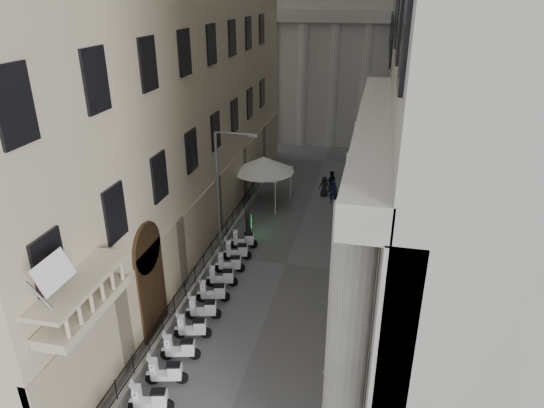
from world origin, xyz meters
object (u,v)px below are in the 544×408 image
(security_tent, at_px, (261,163))
(info_kiosk, at_px, (248,222))
(street_lamp, at_px, (222,184))
(pedestrian_a, at_px, (333,192))
(pedestrian_b, at_px, (331,181))

(security_tent, xyz_separation_m, info_kiosk, (0.47, -5.58, -2.18))
(security_tent, relative_size, street_lamp, 0.59)
(street_lamp, xyz_separation_m, info_kiosk, (0.79, 2.61, -3.64))
(pedestrian_a, bearing_deg, pedestrian_b, -82.15)
(street_lamp, relative_size, pedestrian_a, 4.38)
(pedestrian_a, relative_size, pedestrian_b, 1.00)
(info_kiosk, bearing_deg, street_lamp, -131.01)
(street_lamp, distance_m, info_kiosk, 4.55)
(pedestrian_b, bearing_deg, security_tent, 27.98)
(security_tent, distance_m, pedestrian_b, 6.23)
(info_kiosk, bearing_deg, pedestrian_a, 28.51)
(street_lamp, bearing_deg, pedestrian_a, 58.35)
(pedestrian_a, bearing_deg, info_kiosk, 50.28)
(street_lamp, bearing_deg, info_kiosk, 73.71)
(pedestrian_a, distance_m, pedestrian_b, 2.25)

